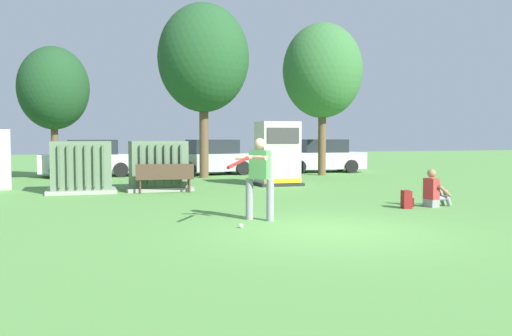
% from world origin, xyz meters
% --- Properties ---
extents(ground_plane, '(96.00, 96.00, 0.00)m').
position_xyz_m(ground_plane, '(0.00, 0.00, 0.00)').
color(ground_plane, '#5B9947').
extents(transformer_west, '(2.10, 1.70, 1.62)m').
position_xyz_m(transformer_west, '(-4.43, 8.89, 0.79)').
color(transformer_west, '#9E9B93').
rests_on(transformer_west, ground).
extents(transformer_mid_west, '(2.10, 1.70, 1.62)m').
position_xyz_m(transformer_mid_west, '(-2.00, 9.03, 0.79)').
color(transformer_mid_west, '#9E9B93').
rests_on(transformer_mid_west, ground).
extents(generator_enclosure, '(1.60, 1.40, 2.30)m').
position_xyz_m(generator_enclosure, '(2.37, 9.49, 1.14)').
color(generator_enclosure, '#262626').
rests_on(generator_enclosure, ground).
extents(park_bench, '(1.82, 0.50, 0.92)m').
position_xyz_m(park_bench, '(-1.93, 7.92, 0.54)').
color(park_bench, '#4C3828').
rests_on(park_bench, ground).
extents(batter, '(1.26, 1.37, 1.74)m').
position_xyz_m(batter, '(-0.86, 1.64, 0.98)').
color(batter, gray).
rests_on(batter, ground).
extents(sports_ball, '(0.09, 0.09, 0.09)m').
position_xyz_m(sports_ball, '(-1.47, 0.83, 0.04)').
color(sports_ball, white).
rests_on(sports_ball, ground).
extents(seated_spectator, '(0.76, 0.60, 0.96)m').
position_xyz_m(seated_spectator, '(4.07, 2.49, 0.38)').
color(seated_spectator, gray).
rests_on(seated_spectator, ground).
extents(backpack, '(0.32, 0.36, 0.44)m').
position_xyz_m(backpack, '(3.24, 2.43, 0.21)').
color(backpack, maroon).
rests_on(backpack, ground).
extents(tree_left, '(2.83, 2.83, 5.41)m').
position_xyz_m(tree_left, '(-5.45, 14.57, 3.71)').
color(tree_left, brown).
rests_on(tree_left, ground).
extents(tree_center_left, '(3.87, 3.87, 7.40)m').
position_xyz_m(tree_center_left, '(0.59, 13.85, 5.07)').
color(tree_center_left, brown).
rests_on(tree_center_left, ground).
extents(tree_center_right, '(3.60, 3.60, 6.87)m').
position_xyz_m(tree_center_right, '(6.03, 13.70, 4.71)').
color(tree_center_right, brown).
rests_on(tree_center_right, ground).
extents(parked_car_left_of_center, '(4.25, 2.02, 1.62)m').
position_xyz_m(parked_car_left_of_center, '(-4.03, 16.12, 0.75)').
color(parked_car_left_of_center, silver).
rests_on(parked_car_left_of_center, ground).
extents(parked_car_right_of_center, '(4.40, 2.36, 1.62)m').
position_xyz_m(parked_car_right_of_center, '(1.25, 15.56, 0.75)').
color(parked_car_right_of_center, '#B2B2B7').
rests_on(parked_car_right_of_center, ground).
extents(parked_car_rightmost, '(4.38, 2.31, 1.62)m').
position_xyz_m(parked_car_rightmost, '(6.90, 15.70, 0.75)').
color(parked_car_rightmost, silver).
rests_on(parked_car_rightmost, ground).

